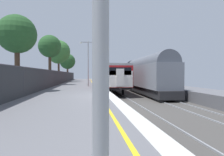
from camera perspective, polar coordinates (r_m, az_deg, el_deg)
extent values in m
cube|color=slate|center=(14.13, -12.16, -7.08)|extent=(6.40, 110.00, 1.00)
cube|color=silver|center=(14.11, -0.31, -5.00)|extent=(0.60, 110.00, 0.01)
cube|color=yellow|center=(14.04, -3.37, -5.03)|extent=(0.12, 110.00, 0.01)
cube|color=#423F3D|center=(16.01, 21.01, -8.34)|extent=(11.00, 110.00, 0.20)
cube|color=gray|center=(14.39, 3.62, -8.76)|extent=(0.07, 110.00, 0.08)
cube|color=gray|center=(14.72, 9.18, -8.55)|extent=(0.07, 110.00, 0.08)
cube|color=gray|center=(15.62, 18.34, -8.04)|extent=(0.07, 110.00, 0.08)
cube|color=gray|center=(16.28, 22.95, -7.70)|extent=(0.07, 110.00, 0.08)
cube|color=maroon|center=(30.11, -0.66, 0.60)|extent=(2.80, 19.05, 2.30)
cube|color=black|center=(30.15, -0.65, -1.82)|extent=(2.64, 18.45, 0.25)
cube|color=gray|center=(30.13, -0.66, 3.02)|extent=(2.68, 19.05, 0.24)
cube|color=black|center=(29.99, -3.34, 1.17)|extent=(0.02, 17.45, 0.84)
cube|color=red|center=(25.24, -2.65, 0.30)|extent=(0.03, 1.10, 1.90)
cube|color=red|center=(34.74, -3.85, 0.49)|extent=(0.03, 1.10, 1.90)
cylinder|color=black|center=(23.23, -0.67, -3.89)|extent=(0.12, 0.84, 0.84)
cylinder|color=black|center=(23.45, 3.13, -3.84)|extent=(0.12, 0.84, 0.84)
cylinder|color=black|center=(36.99, -3.05, -2.07)|extent=(0.12, 0.84, 0.84)
cylinder|color=black|center=(37.13, -0.64, -2.05)|extent=(0.12, 0.84, 0.84)
cube|color=maroon|center=(49.69, -3.17, 0.76)|extent=(2.80, 19.05, 2.30)
cube|color=black|center=(49.71, -3.17, -0.71)|extent=(2.64, 18.45, 0.25)
cube|color=gray|center=(49.70, -3.17, 2.22)|extent=(2.68, 19.05, 0.24)
cube|color=black|center=(49.61, -4.80, 1.10)|extent=(0.02, 17.45, 0.84)
cube|color=red|center=(44.86, -4.56, 0.60)|extent=(0.03, 1.10, 1.90)
cube|color=red|center=(54.37, -4.99, 0.67)|extent=(0.03, 1.10, 1.90)
cylinder|color=black|center=(42.77, -3.59, -1.65)|extent=(0.12, 0.84, 0.84)
cylinder|color=black|center=(42.89, -1.51, -1.64)|extent=(0.12, 0.84, 0.84)
cylinder|color=black|center=(56.59, -4.43, -1.01)|extent=(0.12, 0.84, 0.84)
cylinder|color=black|center=(56.69, -2.85, -1.00)|extent=(0.12, 0.84, 0.84)
cube|color=silver|center=(20.71, 2.26, -0.27)|extent=(2.70, 0.10, 1.70)
cube|color=black|center=(20.70, 2.26, 1.94)|extent=(2.40, 0.08, 0.80)
cube|color=silver|center=(20.57, 2.32, 0.14)|extent=(0.80, 0.24, 1.80)
cylinder|color=white|center=(20.55, -0.34, -2.37)|extent=(0.18, 0.06, 0.18)
cylinder|color=white|center=(20.86, 4.86, -2.33)|extent=(0.18, 0.06, 0.18)
cylinder|color=black|center=(20.48, 2.39, -3.09)|extent=(0.20, 0.35, 0.20)
cube|color=black|center=(49.71, -3.17, 2.51)|extent=(0.60, 0.90, 0.20)
cube|color=#232326|center=(24.84, 10.20, -3.30)|extent=(2.30, 14.04, 0.79)
cube|color=slate|center=(24.77, 10.21, 0.57)|extent=(2.60, 13.24, 2.56)
cylinder|color=#515660|center=(24.80, 10.22, 3.53)|extent=(2.39, 12.84, 2.39)
cylinder|color=black|center=(19.86, 12.35, -4.75)|extent=(0.12, 0.84, 0.84)
cylinder|color=black|center=(20.43, 16.49, -4.60)|extent=(0.12, 0.84, 0.84)
cylinder|color=black|center=(29.49, 5.85, -2.85)|extent=(0.12, 0.84, 0.84)
cylinder|color=black|center=(29.87, 8.77, -2.81)|extent=(0.12, 0.84, 0.84)
cube|color=#232326|center=(39.24, 3.77, -1.71)|extent=(2.30, 14.04, 0.79)
cube|color=slate|center=(39.20, 3.77, 0.74)|extent=(2.60, 13.24, 2.56)
cylinder|color=#515660|center=(39.21, 3.77, 2.61)|extent=(2.39, 12.84, 2.39)
cylinder|color=black|center=(34.17, 4.06, -2.32)|extent=(0.12, 0.84, 0.84)
cylinder|color=black|center=(34.51, 6.60, -2.29)|extent=(0.12, 0.84, 0.84)
cylinder|color=black|center=(44.06, 1.55, -1.57)|extent=(0.12, 0.84, 0.84)
cylinder|color=black|center=(44.32, 3.54, -1.56)|extent=(0.12, 0.84, 0.84)
cylinder|color=#47474C|center=(33.54, -4.31, 2.54)|extent=(0.18, 0.18, 4.76)
cube|color=#47474C|center=(33.72, -3.55, 6.59)|extent=(0.90, 0.12, 0.12)
cube|color=black|center=(33.69, -2.86, 5.65)|extent=(0.28, 0.20, 1.00)
cylinder|color=black|center=(33.60, -2.85, 6.21)|extent=(0.16, 0.04, 0.16)
cylinder|color=black|center=(33.58, -2.85, 5.67)|extent=(0.16, 0.04, 0.16)
cylinder|color=#19D83F|center=(33.55, -2.85, 5.12)|extent=(0.16, 0.04, 0.16)
cube|color=black|center=(33.64, -2.86, 4.38)|extent=(0.32, 0.16, 0.24)
cylinder|color=#93999E|center=(25.03, -6.78, 3.97)|extent=(0.14, 0.14, 5.56)
cube|color=#93999E|center=(25.32, -5.76, 10.03)|extent=(0.90, 0.08, 0.08)
cylinder|color=silver|center=(25.32, -4.73, 9.85)|extent=(0.20, 0.20, 0.18)
cube|color=#93999E|center=(25.31, -7.83, 10.03)|extent=(0.90, 0.08, 0.08)
cylinder|color=silver|center=(25.31, -8.86, 9.85)|extent=(0.20, 0.20, 0.18)
cube|color=#282B2D|center=(14.57, -23.82, -1.02)|extent=(0.03, 99.00, 1.98)
cube|color=#38383D|center=(14.57, -23.85, 2.87)|extent=(0.06, 99.00, 0.06)
cylinder|color=#38383D|center=(14.57, -23.82, -1.02)|extent=(0.07, 0.07, 1.98)
cylinder|color=#38383D|center=(25.97, -16.35, -0.12)|extent=(0.07, 0.07, 1.98)
cylinder|color=#38383D|center=(37.55, -13.46, 0.22)|extent=(0.07, 0.07, 1.98)
cylinder|color=#38383D|center=(49.18, -11.93, 0.41)|extent=(0.07, 0.07, 1.98)
cylinder|color=#38383D|center=(60.84, -10.99, 0.52)|extent=(0.07, 0.07, 1.98)
cylinder|color=#473323|center=(51.98, -12.50, 1.40)|extent=(0.44, 0.44, 3.73)
sphere|color=#234C23|center=(52.08, -12.51, 4.64)|extent=(3.89, 3.89, 3.89)
sphere|color=#234C23|center=(51.56, -12.33, 4.13)|extent=(2.28, 2.28, 2.28)
cylinder|color=#473323|center=(30.25, -17.20, 2.55)|extent=(0.42, 0.42, 4.64)
sphere|color=#234C23|center=(30.51, -17.23, 8.58)|extent=(3.23, 3.23, 3.23)
sphere|color=#234C23|center=(30.29, -17.97, 7.86)|extent=(1.90, 1.90, 1.90)
cylinder|color=#473323|center=(19.30, -25.27, 2.55)|extent=(0.44, 0.44, 4.07)
sphere|color=#234C23|center=(19.60, -25.34, 11.20)|extent=(3.32, 3.32, 3.32)
sphere|color=#234C23|center=(19.10, -26.11, 10.20)|extent=(2.10, 2.10, 2.10)
cylinder|color=#473323|center=(41.09, -14.88, 2.21)|extent=(0.38, 0.38, 4.74)
sphere|color=#33662D|center=(41.33, -14.91, 7.23)|extent=(4.54, 4.54, 4.54)
sphere|color=#33662D|center=(40.94, -15.12, 6.49)|extent=(3.62, 3.62, 3.62)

